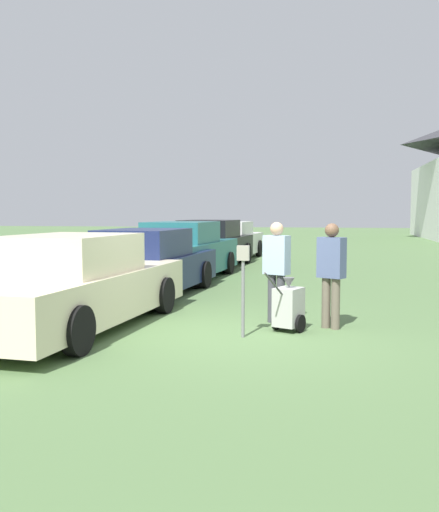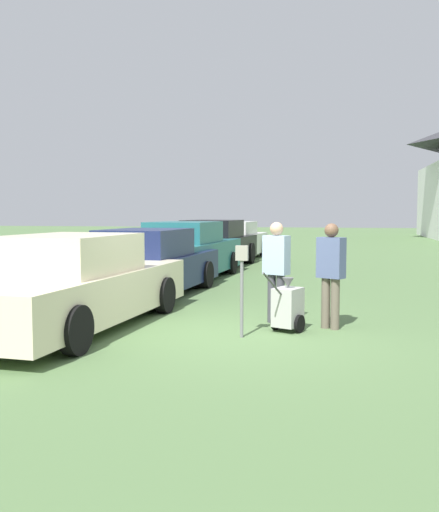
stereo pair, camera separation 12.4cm
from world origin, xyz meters
name	(u,v)px [view 1 (the left image)]	position (x,y,z in m)	size (l,w,h in m)	color
ground_plane	(237,335)	(0.00, 0.00, 0.00)	(120.00, 120.00, 0.00)	#517042
parked_car_cream	(76,286)	(-2.59, -0.03, 0.69)	(2.20, 5.32, 1.51)	beige
parked_car_navy	(147,266)	(-2.59, 3.53, 0.68)	(2.15, 5.21, 1.49)	#19234C
parked_car_teal	(184,253)	(-2.59, 6.75, 0.73)	(2.21, 5.38, 1.59)	#23666B
parked_car_black	(211,245)	(-2.59, 10.37, 0.74)	(2.26, 5.23, 1.59)	black
parked_car_white	(228,242)	(-2.59, 13.66, 0.69)	(2.29, 5.18, 1.48)	silver
parking_meter	(243,274)	(0.12, -0.17, 0.95)	(0.18, 0.09, 1.37)	slate
person_worker	(277,266)	(0.50, 1.04, 0.96)	(0.47, 0.37, 1.69)	#3F3F47
person_supervisor	(331,269)	(1.40, 0.74, 0.96)	(0.47, 0.40, 1.68)	#665B4C
equipment_cart	(288,307)	(0.75, 0.40, 0.39)	(0.59, 0.98, 1.00)	#B2B2AD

